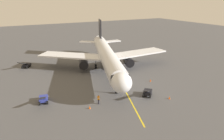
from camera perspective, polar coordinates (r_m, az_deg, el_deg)
ground_plane at (r=57.29m, az=-1.27°, el=0.49°), size 220.00×220.00×0.00m
apron_lead_in_line at (r=49.88m, az=1.81°, el=-2.31°), size 13.36×37.86×0.01m
airplane at (r=53.95m, az=-1.39°, el=3.77°), size 32.88×39.12×11.50m
ground_crew_marshaller at (r=38.12m, az=-3.58°, el=-7.75°), size 0.47×0.42×1.71m
belt_loader_near_nose at (r=62.02m, az=-21.75°, el=1.24°), size 3.73×4.36×2.32m
belt_loader_portside at (r=41.74m, az=9.34°, el=-5.81°), size 4.10×4.07×2.32m
belt_loader_starboard_side at (r=40.51m, az=-17.65°, el=-7.27°), size 2.19×4.73×2.32m
safety_cone_nose_left at (r=41.48m, az=14.94°, el=-7.05°), size 0.32×0.32×0.55m
safety_cone_nose_right at (r=37.01m, az=-5.92°, el=-9.74°), size 0.32×0.32×0.55m
safety_cone_wing_port at (r=48.94m, az=10.12°, el=-2.68°), size 0.32×0.32×0.55m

